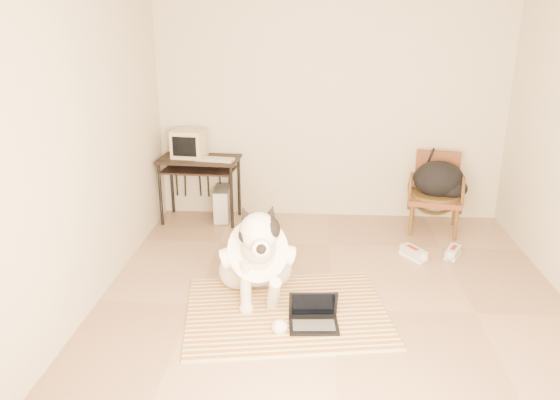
# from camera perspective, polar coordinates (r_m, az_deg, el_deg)

# --- Properties ---
(floor) EXTENTS (4.50, 4.50, 0.00)m
(floor) POSITION_cam_1_polar(r_m,az_deg,el_deg) (4.66, 5.49, -11.22)
(floor) COLOR #97775C
(floor) RESTS_ON ground
(wall_back) EXTENTS (4.50, 0.00, 4.50)m
(wall_back) POSITION_cam_1_polar(r_m,az_deg,el_deg) (6.35, 5.33, 10.00)
(wall_back) COLOR beige
(wall_back) RESTS_ON floor
(wall_front) EXTENTS (4.50, 0.00, 4.50)m
(wall_front) POSITION_cam_1_polar(r_m,az_deg,el_deg) (2.04, 8.39, -10.30)
(wall_front) COLOR beige
(wall_front) RESTS_ON floor
(wall_left) EXTENTS (0.00, 4.50, 4.50)m
(wall_left) POSITION_cam_1_polar(r_m,az_deg,el_deg) (4.53, -20.23, 5.21)
(wall_left) COLOR beige
(wall_left) RESTS_ON floor
(rug) EXTENTS (1.80, 1.48, 0.02)m
(rug) POSITION_cam_1_polar(r_m,az_deg,el_deg) (4.58, 0.70, -11.57)
(rug) COLOR #B55617
(rug) RESTS_ON floor
(dog) EXTENTS (0.66, 1.31, 0.98)m
(dog) POSITION_cam_1_polar(r_m,az_deg,el_deg) (4.63, -2.43, -5.96)
(dog) COLOR silver
(dog) RESTS_ON rug
(laptop) EXTENTS (0.40, 0.30, 0.27)m
(laptop) POSITION_cam_1_polar(r_m,az_deg,el_deg) (4.37, 3.52, -12.08)
(laptop) COLOR black
(laptop) RESTS_ON rug
(computer_desk) EXTENTS (0.94, 0.56, 0.76)m
(computer_desk) POSITION_cam_1_polar(r_m,az_deg,el_deg) (6.35, -8.43, 3.41)
(computer_desk) COLOR black
(computer_desk) RESTS_ON floor
(crt_monitor) EXTENTS (0.39, 0.38, 0.31)m
(crt_monitor) POSITION_cam_1_polar(r_m,az_deg,el_deg) (6.37, -9.46, 5.85)
(crt_monitor) COLOR #B1A68A
(crt_monitor) RESTS_ON computer_desk
(desk_keyboard) EXTENTS (0.44, 0.22, 0.03)m
(desk_keyboard) POSITION_cam_1_polar(r_m,az_deg,el_deg) (6.19, -6.81, 4.23)
(desk_keyboard) COLOR #B1A68A
(desk_keyboard) RESTS_ON computer_desk
(pc_tower) EXTENTS (0.19, 0.43, 0.39)m
(pc_tower) POSITION_cam_1_polar(r_m,az_deg,el_deg) (6.49, -6.02, -0.37)
(pc_tower) COLOR #464648
(pc_tower) RESTS_ON floor
(rattan_chair) EXTENTS (0.67, 0.65, 0.86)m
(rattan_chair) POSITION_cam_1_polar(r_m,az_deg,el_deg) (6.33, 15.94, 0.77)
(rattan_chair) COLOR brown
(rattan_chair) RESTS_ON floor
(backpack) EXTENTS (0.58, 0.45, 0.41)m
(backpack) POSITION_cam_1_polar(r_m,az_deg,el_deg) (6.26, 16.46, 1.94)
(backpack) COLOR black
(backpack) RESTS_ON rattan_chair
(sneaker_left) EXTENTS (0.27, 0.32, 0.10)m
(sneaker_left) POSITION_cam_1_polar(r_m,az_deg,el_deg) (5.66, 13.78, -5.44)
(sneaker_left) COLOR white
(sneaker_left) RESTS_ON floor
(sneaker_right) EXTENTS (0.22, 0.28, 0.09)m
(sneaker_right) POSITION_cam_1_polar(r_m,az_deg,el_deg) (5.80, 17.62, -5.26)
(sneaker_right) COLOR white
(sneaker_right) RESTS_ON floor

